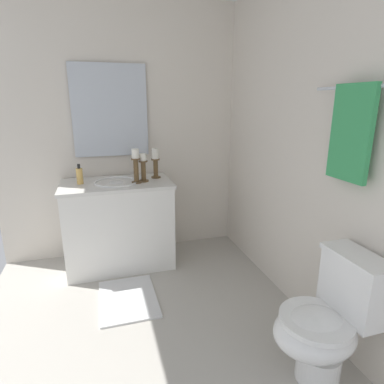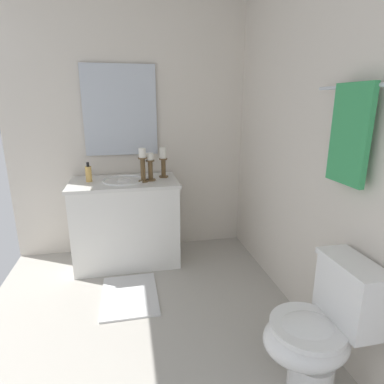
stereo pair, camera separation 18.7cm
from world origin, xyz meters
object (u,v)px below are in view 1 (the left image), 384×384
Objects in this scene: candle_holder_mid at (136,165)px; bath_mat at (128,299)px; vanity_cabinet at (119,224)px; sink_basin at (117,186)px; toilet at (326,323)px; towel_bar at (360,87)px; soap_bottle at (80,176)px; towel_near_vanity at (351,133)px; mirror at (110,111)px; candle_holder_short at (143,167)px; candle_holder_tall at (156,162)px.

candle_holder_mid is 1.13m from bath_mat.
candle_holder_mid is at bearing 67.45° from vanity_cabinet.
sink_basin is at bearing -112.67° from candle_holder_mid.
sink_basin is 0.54× the size of toilet.
towel_bar is at bearing 39.31° from vanity_cabinet.
towel_near_vanity reaches higher than soap_bottle.
mirror reaches higher than candle_holder_short.
mirror is 1.13× the size of toilet.
candle_holder_short is 1.42× the size of soap_bottle.
towel_bar is at bearing 34.49° from mirror.
candle_holder_short is at bearing -49.43° from candle_holder_tall.
candle_holder_tall is at bearing 93.49° from soap_bottle.
candle_holder_short is at bearing 80.78° from vanity_cabinet.
candle_holder_tall is 0.92× the size of candle_holder_mid.
towel_near_vanity is at bearing 44.92° from soap_bottle.
mirror is at bearing -145.91° from towel_near_vanity.
vanity_cabinet is at bearing -0.01° from mirror.
toilet is 1.04m from towel_near_vanity.
towel_bar is at bearing 90.00° from towel_near_vanity.
candle_holder_short is 1.83m from towel_bar.
towel_near_vanity is at bearing 54.62° from bath_mat.
sink_basin is at bearing -141.14° from towel_near_vanity.
candle_holder_short is (0.04, 0.24, 0.54)m from vanity_cabinet.
sink_basin is 0.72m from mirror.
towel_near_vanity is at bearing 35.85° from candle_holder_mid.
toilet is (1.72, 1.29, -0.52)m from soap_bottle.
mirror is at bearing -153.66° from toilet.
bath_mat is at bearing -125.38° from towel_near_vanity.
candle_holder_mid reaches higher than vanity_cabinet.
candle_holder_mid is at bearing -143.66° from towel_bar.
candle_holder_short is at bearing -146.20° from towel_bar.
soap_bottle is at bearing -97.38° from candle_holder_short.
candle_holder_short reaches higher than vanity_cabinet.
towel_near_vanity reaches higher than candle_holder_mid.
soap_bottle reaches higher than toilet.
soap_bottle is at bearing -134.73° from towel_bar.
towel_near_vanity is (1.46, 1.18, 0.95)m from vanity_cabinet.
vanity_cabinet is at bearing -140.69° from towel_bar.
towel_near_vanity is (1.49, 1.49, 0.47)m from soap_bottle.
soap_bottle is 0.27× the size of towel_bar.
towel_bar is 2.16m from bath_mat.
candle_holder_tall is at bearing 125.91° from candle_holder_mid.
candle_holder_mid is at bearing -54.09° from candle_holder_tall.
candle_holder_short is 0.56m from soap_bottle.
vanity_cabinet is at bearing -90.00° from sink_basin.
soap_bottle is (0.25, -0.31, -0.55)m from mirror.
bath_mat is (0.59, -0.24, -0.94)m from candle_holder_short.
candle_holder_tall is (-0.07, 0.38, 0.56)m from vanity_cabinet.
mirror is at bearing -153.61° from candle_holder_mid.
toilet is (1.69, 0.97, -0.41)m from sink_basin.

